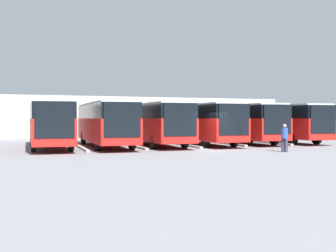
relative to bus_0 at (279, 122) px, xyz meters
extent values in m
plane|color=gray|center=(9.85, 5.94, -1.81)|extent=(600.00, 600.00, 0.00)
cube|color=red|center=(0.00, -0.02, -0.53)|extent=(3.08, 11.74, 1.66)
cube|color=black|center=(0.00, -0.02, 0.80)|extent=(3.04, 11.57, 1.01)
cube|color=black|center=(0.25, 5.81, 0.22)|extent=(2.27, 0.14, 2.17)
cube|color=red|center=(0.25, 5.82, -1.14)|extent=(2.45, 0.17, 0.40)
cube|color=silver|center=(0.00, -0.02, 1.37)|extent=(2.96, 11.27, 0.12)
cylinder|color=black|center=(-0.98, 3.64, -1.29)|extent=(0.34, 1.06, 1.05)
cylinder|color=black|center=(1.29, 3.54, -1.29)|extent=(0.34, 1.06, 1.05)
cylinder|color=black|center=(-1.30, -3.57, -1.29)|extent=(0.34, 1.06, 1.05)
cylinder|color=black|center=(0.98, -3.67, -1.29)|extent=(0.34, 1.06, 1.05)
cube|color=#B2B2AD|center=(1.97, 1.73, -1.74)|extent=(0.48, 5.59, 0.15)
cube|color=red|center=(3.94, -0.26, -0.53)|extent=(3.08, 11.74, 1.66)
cube|color=black|center=(3.94, -0.26, 0.80)|extent=(3.04, 11.57, 1.01)
cube|color=black|center=(4.19, 5.57, 0.22)|extent=(2.27, 0.14, 2.17)
cube|color=red|center=(4.19, 5.57, -1.14)|extent=(2.45, 0.17, 0.40)
cube|color=silver|center=(3.94, -0.26, 1.37)|extent=(2.96, 11.27, 0.12)
cylinder|color=black|center=(2.96, 3.39, -1.29)|extent=(0.34, 1.06, 1.05)
cylinder|color=black|center=(5.24, 3.30, -1.29)|extent=(0.34, 1.06, 1.05)
cylinder|color=black|center=(2.64, -3.82, -1.29)|extent=(0.34, 1.06, 1.05)
cylinder|color=black|center=(4.92, -3.92, -1.29)|extent=(0.34, 1.06, 1.05)
cube|color=#B2B2AD|center=(5.91, 1.48, -1.74)|extent=(0.48, 5.59, 0.15)
cube|color=red|center=(7.88, 0.30, -0.53)|extent=(3.08, 11.74, 1.66)
cube|color=black|center=(7.88, 0.30, 0.80)|extent=(3.04, 11.57, 1.01)
cube|color=black|center=(8.13, 6.14, 0.22)|extent=(2.27, 0.14, 2.17)
cube|color=red|center=(8.13, 6.14, -1.14)|extent=(2.45, 0.17, 0.40)
cube|color=silver|center=(7.88, 0.30, 1.37)|extent=(2.96, 11.27, 0.12)
cylinder|color=black|center=(6.90, 3.96, -1.29)|extent=(0.34, 1.06, 1.05)
cylinder|color=black|center=(9.18, 3.86, -1.29)|extent=(0.34, 1.06, 1.05)
cylinder|color=black|center=(6.59, -3.25, -1.29)|extent=(0.34, 1.06, 1.05)
cylinder|color=black|center=(8.87, -3.35, -1.29)|extent=(0.34, 1.06, 1.05)
cube|color=#B2B2AD|center=(9.85, 2.05, -1.74)|extent=(0.48, 5.59, 0.15)
cube|color=red|center=(11.82, 0.27, -0.53)|extent=(3.08, 11.74, 1.66)
cube|color=black|center=(11.82, 0.27, 0.80)|extent=(3.04, 11.57, 1.01)
cube|color=black|center=(12.07, 6.10, 0.22)|extent=(2.27, 0.14, 2.17)
cube|color=red|center=(12.07, 6.11, -1.14)|extent=(2.45, 0.17, 0.40)
cube|color=silver|center=(11.82, 0.27, 1.37)|extent=(2.96, 11.27, 0.12)
cylinder|color=black|center=(10.84, 3.93, -1.29)|extent=(0.34, 1.06, 1.05)
cylinder|color=black|center=(13.12, 3.83, -1.29)|extent=(0.34, 1.06, 1.05)
cylinder|color=black|center=(10.53, -3.29, -1.29)|extent=(0.34, 1.06, 1.05)
cylinder|color=black|center=(12.81, -3.38, -1.29)|extent=(0.34, 1.06, 1.05)
cube|color=#B2B2AD|center=(13.79, 2.02, -1.74)|extent=(0.48, 5.59, 0.15)
cube|color=red|center=(15.76, 0.56, -0.53)|extent=(3.08, 11.74, 1.66)
cube|color=black|center=(15.76, 0.56, 0.80)|extent=(3.04, 11.57, 1.01)
cube|color=black|center=(16.01, 6.39, 0.22)|extent=(2.27, 0.14, 2.17)
cube|color=red|center=(16.01, 6.40, -1.14)|extent=(2.45, 0.17, 0.40)
cube|color=silver|center=(15.76, 0.56, 1.37)|extent=(2.96, 11.27, 0.12)
cylinder|color=black|center=(14.78, 4.22, -1.29)|extent=(0.34, 1.06, 1.05)
cylinder|color=black|center=(17.06, 4.12, -1.29)|extent=(0.34, 1.06, 1.05)
cylinder|color=black|center=(14.47, -3.00, -1.29)|extent=(0.34, 1.06, 1.05)
cylinder|color=black|center=(16.75, -3.09, -1.29)|extent=(0.34, 1.06, 1.05)
cube|color=#B2B2AD|center=(17.73, 2.31, -1.74)|extent=(0.48, 5.59, 0.15)
cube|color=red|center=(19.70, 0.21, -0.53)|extent=(3.08, 11.74, 1.66)
cube|color=black|center=(19.70, 0.21, 0.80)|extent=(3.04, 11.57, 1.01)
cube|color=black|center=(19.96, 6.05, 0.22)|extent=(2.27, 0.14, 2.17)
cube|color=red|center=(19.96, 6.05, -1.14)|extent=(2.45, 0.17, 0.40)
cube|color=silver|center=(19.70, 0.21, 1.37)|extent=(2.96, 11.27, 0.12)
cylinder|color=black|center=(18.72, 3.87, -1.29)|extent=(0.34, 1.06, 1.05)
cylinder|color=black|center=(21.00, 3.77, -1.29)|extent=(0.34, 1.06, 1.05)
cylinder|color=black|center=(18.41, -3.34, -1.29)|extent=(0.34, 1.06, 1.05)
cylinder|color=black|center=(20.69, -3.44, -1.29)|extent=(0.34, 1.06, 1.05)
cylinder|color=#38384C|center=(6.33, 9.09, -1.39)|extent=(0.27, 0.27, 0.85)
cylinder|color=#38384C|center=(6.22, 9.28, -1.39)|extent=(0.27, 0.27, 0.85)
cylinder|color=#2D4C99|center=(6.27, 9.19, -0.62)|extent=(0.54, 0.54, 0.67)
sphere|color=tan|center=(6.27, 9.19, -0.17)|extent=(0.23, 0.23, 0.23)
cube|color=beige|center=(9.85, -20.91, 0.45)|extent=(39.65, 12.53, 4.53)
cube|color=silver|center=(9.85, -28.68, 2.47)|extent=(39.65, 3.00, 0.24)
cylinder|color=slate|center=(-4.02, -29.78, 0.33)|extent=(0.20, 0.20, 4.28)
camera|label=1|loc=(22.62, 31.14, 0.35)|focal=45.00mm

